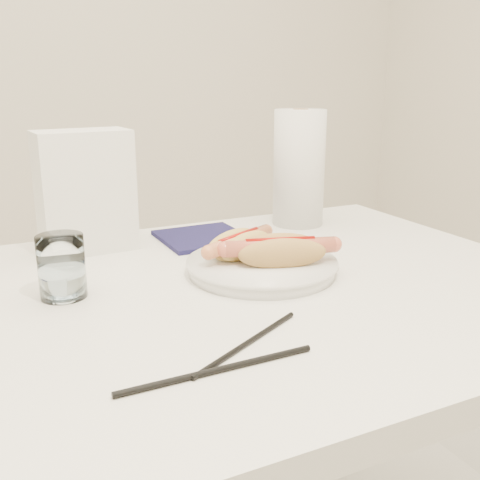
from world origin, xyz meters
name	(u,v)px	position (x,y,z in m)	size (l,w,h in m)	color
table	(200,327)	(0.00, 0.00, 0.69)	(1.20, 0.80, 0.75)	white
plate	(262,268)	(0.13, 0.03, 0.76)	(0.24, 0.24, 0.02)	white
hotdog_left	(239,245)	(0.10, 0.08, 0.79)	(0.16, 0.12, 0.05)	#DCB458
hotdog_right	(280,251)	(0.15, 0.01, 0.79)	(0.18, 0.11, 0.05)	#BB8C49
water_glass	(62,267)	(-0.19, 0.07, 0.80)	(0.07, 0.07, 0.10)	white
chopstick_near	(218,370)	(-0.07, -0.24, 0.75)	(0.01, 0.01, 0.24)	black
chopstick_far	(248,343)	(-0.01, -0.19, 0.75)	(0.01, 0.01, 0.21)	black
napkin_box	(85,192)	(-0.11, 0.30, 0.86)	(0.17, 0.09, 0.23)	white
navy_napkin	(203,237)	(0.11, 0.27, 0.75)	(0.17, 0.17, 0.01)	#15133D
paper_towel_roll	(299,168)	(0.36, 0.29, 0.88)	(0.11, 0.11, 0.25)	silver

